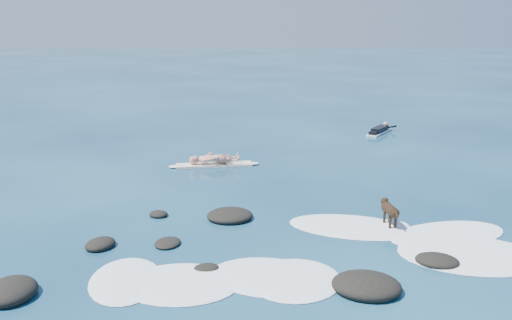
{
  "coord_description": "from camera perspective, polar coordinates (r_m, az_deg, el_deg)",
  "views": [
    {
      "loc": [
        -2.14,
        -13.53,
        5.39
      ],
      "look_at": [
        -1.76,
        4.0,
        0.9
      ],
      "focal_mm": 40.0,
      "sensor_mm": 36.0,
      "label": 1
    }
  ],
  "objects": [
    {
      "name": "ground",
      "position": [
        14.72,
        7.27,
        -7.24
      ],
      "size": [
        160.0,
        160.0,
        0.0
      ],
      "primitive_type": "plane",
      "color": "#0A2642",
      "rests_on": "ground"
    },
    {
      "name": "reef_rocks",
      "position": [
        13.62,
        17.75,
        -9.25
      ],
      "size": [
        14.56,
        6.81,
        0.45
      ],
      "color": "black",
      "rests_on": "ground"
    },
    {
      "name": "breaking_foam",
      "position": [
        13.98,
        13.77,
        -8.72
      ],
      "size": [
        13.53,
        5.68,
        0.12
      ],
      "color": "white",
      "rests_on": "ground"
    },
    {
      "name": "standing_surfer_rig",
      "position": [
        20.7,
        -4.24,
        1.36
      ],
      "size": [
        3.33,
        0.92,
        1.89
      ],
      "rotation": [
        0.0,
        0.0,
        0.13
      ],
      "color": "#F7E4C6",
      "rests_on": "ground"
    },
    {
      "name": "paddling_surfer_rig",
      "position": [
        27.27,
        12.29,
        2.94
      ],
      "size": [
        1.71,
        2.18,
        0.41
      ],
      "rotation": [
        0.0,
        0.0,
        0.98
      ],
      "color": "white",
      "rests_on": "ground"
    },
    {
      "name": "dog",
      "position": [
        15.26,
        13.21,
        -4.86
      ],
      "size": [
        0.38,
        1.11,
        0.71
      ],
      "rotation": [
        0.0,
        0.0,
        1.71
      ],
      "color": "black",
      "rests_on": "ground"
    }
  ]
}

